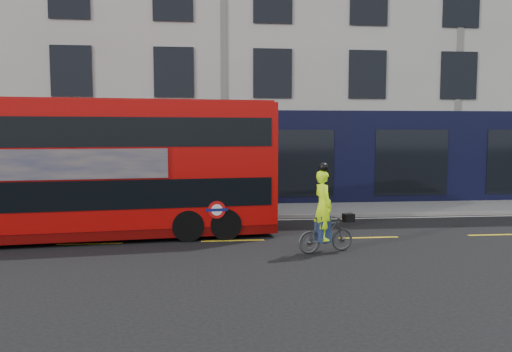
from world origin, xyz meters
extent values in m
plane|color=black|center=(0.00, 0.00, 0.00)|extent=(120.00, 120.00, 0.00)
cube|color=gray|center=(0.00, 6.50, 0.06)|extent=(60.00, 3.00, 0.12)
cube|color=gray|center=(0.00, 5.00, 0.07)|extent=(60.00, 0.12, 0.13)
cube|color=beige|center=(0.00, 13.00, 7.50)|extent=(50.00, 10.00, 15.00)
cube|color=black|center=(0.00, 7.98, 2.00)|extent=(50.00, 0.08, 4.00)
cube|color=silver|center=(0.00, 4.70, 0.00)|extent=(58.00, 0.10, 0.01)
cube|color=#B20807|center=(-3.72, 2.30, 2.19)|extent=(10.10, 3.34, 3.56)
cube|color=#590403|center=(-3.72, 2.30, 0.27)|extent=(10.10, 3.30, 0.27)
cube|color=black|center=(-3.72, 2.30, 1.40)|extent=(9.71, 3.34, 0.81)
cube|color=black|center=(-3.72, 2.30, 3.11)|extent=(9.71, 3.34, 0.81)
cube|color=#930C0A|center=(-3.72, 2.30, 3.98)|extent=(9.90, 3.23, 0.07)
cube|color=black|center=(1.23, 2.85, 1.40)|extent=(0.27, 2.02, 0.81)
cube|color=black|center=(1.23, 2.85, 3.11)|extent=(0.27, 2.02, 0.81)
cube|color=gray|center=(-4.48, 1.05, 2.25)|extent=(5.38, 0.64, 0.81)
cylinder|color=red|center=(-0.45, 1.50, 0.90)|extent=(0.50, 0.08, 0.50)
cylinder|color=white|center=(-0.45, 1.49, 0.90)|extent=(0.32, 0.06, 0.32)
cube|color=#0C1459|center=(-0.45, 1.49, 0.90)|extent=(0.63, 0.09, 0.08)
cylinder|color=black|center=(-0.31, 2.68, 0.45)|extent=(1.15, 2.39, 0.90)
cylinder|color=black|center=(-1.39, 2.56, 0.45)|extent=(1.15, 2.39, 0.90)
imported|color=#414345|center=(2.33, -0.13, 0.47)|extent=(1.63, 0.84, 0.94)
imported|color=#C3FE11|center=(2.23, -0.15, 1.24)|extent=(0.59, 0.74, 1.79)
cube|color=black|center=(2.96, 0.05, 0.87)|extent=(0.32, 0.28, 0.21)
cube|color=navy|center=(2.23, -0.15, 0.63)|extent=(0.38, 0.43, 0.68)
sphere|color=black|center=(2.23, -0.15, 2.21)|extent=(0.25, 0.25, 0.25)
camera|label=1|loc=(-0.74, -12.57, 3.12)|focal=35.00mm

